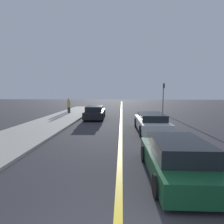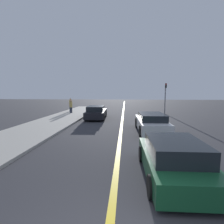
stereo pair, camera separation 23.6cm
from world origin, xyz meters
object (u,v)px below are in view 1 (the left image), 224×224
(pedestrian_near_curb, at_px, (69,106))
(pedestrian_mid_group, at_px, (69,105))
(car_near_right_lane, at_px, (177,159))
(traffic_light, at_px, (163,95))
(car_ahead_center, at_px, (151,123))
(car_far_distant, at_px, (95,112))

(pedestrian_near_curb, bearing_deg, pedestrian_mid_group, 109.05)
(car_near_right_lane, bearing_deg, pedestrian_mid_group, 116.30)
(traffic_light, bearing_deg, car_near_right_lane, -101.47)
(car_near_right_lane, distance_m, car_ahead_center, 6.43)
(car_near_right_lane, height_order, pedestrian_near_curb, pedestrian_near_curb)
(pedestrian_mid_group, height_order, traffic_light, traffic_light)
(car_far_distant, bearing_deg, car_near_right_lane, -72.06)
(car_ahead_center, xyz_separation_m, traffic_light, (3.10, 10.02, 1.68))
(car_near_right_lane, height_order, car_ahead_center, car_ahead_center)
(car_far_distant, xyz_separation_m, pedestrian_near_curb, (-3.73, 3.41, 0.30))
(car_far_distant, relative_size, pedestrian_mid_group, 2.80)
(car_near_right_lane, xyz_separation_m, pedestrian_near_curb, (-8.23, 15.52, 0.33))
(car_ahead_center, bearing_deg, pedestrian_mid_group, 128.90)
(car_ahead_center, relative_size, pedestrian_mid_group, 2.77)
(car_near_right_lane, xyz_separation_m, pedestrian_mid_group, (-8.77, 17.07, 0.40))
(car_ahead_center, bearing_deg, pedestrian_near_curb, 131.64)
(car_ahead_center, xyz_separation_m, car_far_distant, (-4.74, 5.68, 0.00))
(car_near_right_lane, bearing_deg, pedestrian_near_curb, 117.06)
(car_near_right_lane, height_order, pedestrian_mid_group, pedestrian_mid_group)
(car_ahead_center, relative_size, traffic_light, 1.28)
(pedestrian_mid_group, bearing_deg, car_far_distant, -49.34)
(car_near_right_lane, bearing_deg, traffic_light, 77.65)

